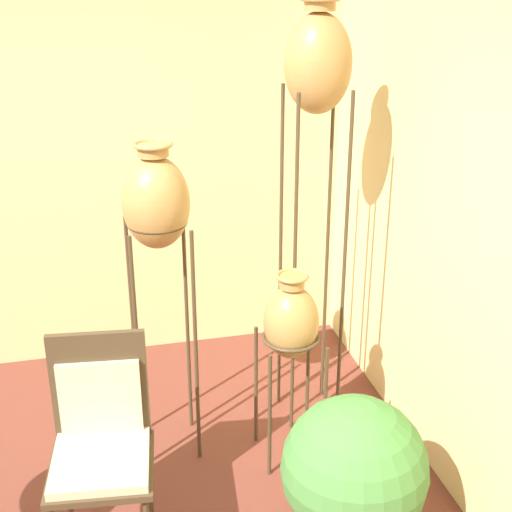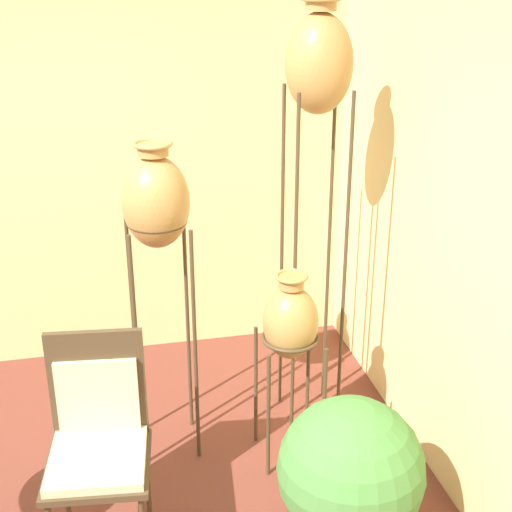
{
  "view_description": "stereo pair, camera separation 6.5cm",
  "coord_description": "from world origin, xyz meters",
  "px_view_note": "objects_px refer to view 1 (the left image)",
  "views": [
    {
      "loc": [
        0.4,
        -2.35,
        2.48
      ],
      "look_at": [
        1.18,
        0.88,
        1.09
      ],
      "focal_mm": 50.0,
      "sensor_mm": 36.0,
      "label": 1
    },
    {
      "loc": [
        0.46,
        -2.36,
        2.48
      ],
      "look_at": [
        1.18,
        0.88,
        1.09
      ],
      "focal_mm": 50.0,
      "sensor_mm": 36.0,
      "label": 2
    }
  ],
  "objects_px": {
    "vase_stand_short": "(291,324)",
    "chair": "(101,435)",
    "vase_stand_tall": "(318,74)",
    "vase_stand_medium": "(156,207)",
    "potted_plant": "(354,473)"
  },
  "relations": [
    {
      "from": "vase_stand_medium",
      "to": "potted_plant",
      "type": "bearing_deg",
      "value": -53.36
    },
    {
      "from": "vase_stand_medium",
      "to": "vase_stand_short",
      "type": "distance_m",
      "value": 0.89
    },
    {
      "from": "vase_stand_tall",
      "to": "chair",
      "type": "bearing_deg",
      "value": -147.48
    },
    {
      "from": "vase_stand_tall",
      "to": "vase_stand_short",
      "type": "xyz_separation_m",
      "value": [
        -0.21,
        -0.35,
        -1.17
      ]
    },
    {
      "from": "vase_stand_medium",
      "to": "chair",
      "type": "distance_m",
      "value": 1.08
    },
    {
      "from": "vase_stand_tall",
      "to": "vase_stand_medium",
      "type": "relative_size",
      "value": 1.36
    },
    {
      "from": "chair",
      "to": "vase_stand_medium",
      "type": "bearing_deg",
      "value": 67.32
    },
    {
      "from": "vase_stand_tall",
      "to": "potted_plant",
      "type": "height_order",
      "value": "vase_stand_tall"
    },
    {
      "from": "chair",
      "to": "potted_plant",
      "type": "relative_size",
      "value": 1.33
    },
    {
      "from": "vase_stand_short",
      "to": "chair",
      "type": "height_order",
      "value": "vase_stand_short"
    },
    {
      "from": "chair",
      "to": "vase_stand_tall",
      "type": "bearing_deg",
      "value": 39.04
    },
    {
      "from": "vase_stand_tall",
      "to": "vase_stand_short",
      "type": "relative_size",
      "value": 2.18
    },
    {
      "from": "vase_stand_medium",
      "to": "chair",
      "type": "xyz_separation_m",
      "value": [
        -0.35,
        -0.63,
        -0.8
      ]
    },
    {
      "from": "vase_stand_medium",
      "to": "vase_stand_short",
      "type": "relative_size",
      "value": 1.6
    },
    {
      "from": "vase_stand_tall",
      "to": "vase_stand_medium",
      "type": "bearing_deg",
      "value": -171.37
    }
  ]
}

